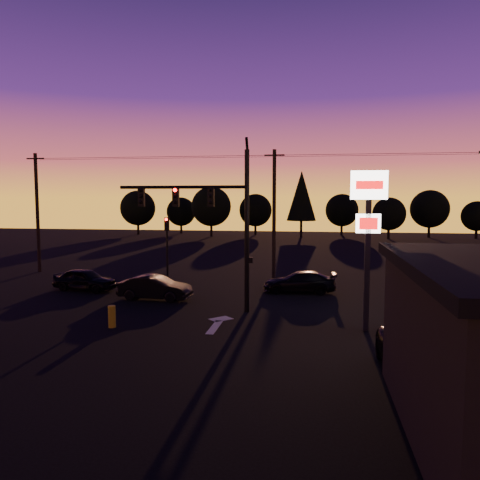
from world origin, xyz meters
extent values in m
plane|color=black|center=(0.00, 0.00, 0.00)|extent=(120.00, 120.00, 0.00)
cube|color=beige|center=(0.50, 1.00, 0.01)|extent=(0.35, 2.20, 0.01)
cube|color=beige|center=(0.50, 2.40, 0.01)|extent=(1.20, 1.20, 0.01)
cylinder|color=black|center=(1.50, 4.00, 4.00)|extent=(0.24, 0.24, 8.00)
cylinder|color=black|center=(1.50, 4.00, 8.20)|extent=(0.14, 0.52, 0.76)
cylinder|color=black|center=(-1.75, 4.00, 6.20)|extent=(6.50, 0.16, 0.16)
cube|color=black|center=(-0.30, 4.00, 5.70)|extent=(0.32, 0.22, 0.95)
sphere|color=black|center=(-0.30, 3.87, 6.05)|extent=(0.18, 0.18, 0.18)
sphere|color=black|center=(-0.30, 3.87, 5.75)|extent=(0.18, 0.18, 0.18)
sphere|color=black|center=(-0.30, 3.87, 5.45)|extent=(0.18, 0.18, 0.18)
cube|color=black|center=(-2.10, 4.00, 5.70)|extent=(0.32, 0.22, 0.95)
sphere|color=#FF0705|center=(-2.10, 3.87, 6.05)|extent=(0.18, 0.18, 0.18)
sphere|color=black|center=(-2.10, 3.87, 5.75)|extent=(0.18, 0.18, 0.18)
sphere|color=black|center=(-2.10, 3.87, 5.45)|extent=(0.18, 0.18, 0.18)
cube|color=black|center=(-3.90, 4.00, 5.70)|extent=(0.32, 0.22, 0.95)
sphere|color=black|center=(-3.90, 3.87, 6.05)|extent=(0.18, 0.18, 0.18)
sphere|color=black|center=(-3.90, 3.87, 5.75)|extent=(0.18, 0.18, 0.18)
sphere|color=black|center=(-3.90, 3.87, 5.45)|extent=(0.18, 0.18, 0.18)
cube|color=black|center=(1.68, 4.00, 2.60)|extent=(0.22, 0.18, 0.28)
cylinder|color=black|center=(-5.00, 11.50, 1.80)|extent=(0.14, 0.14, 3.60)
cube|color=black|center=(-5.00, 11.50, 3.90)|extent=(0.30, 0.20, 0.90)
sphere|color=#FF0705|center=(-5.00, 11.38, 4.22)|extent=(0.18, 0.18, 0.18)
sphere|color=black|center=(-5.00, 11.38, 3.94)|extent=(0.18, 0.18, 0.18)
sphere|color=black|center=(-5.00, 11.38, 3.66)|extent=(0.18, 0.18, 0.18)
cube|color=black|center=(7.00, 1.50, 3.20)|extent=(0.22, 0.22, 6.40)
cube|color=white|center=(7.00, 1.50, 6.20)|extent=(1.50, 0.25, 1.20)
cube|color=red|center=(7.00, 1.36, 6.20)|extent=(1.10, 0.02, 0.35)
cube|color=white|center=(7.00, 1.50, 4.60)|extent=(1.00, 0.22, 0.80)
cube|color=red|center=(7.00, 1.37, 4.60)|extent=(0.75, 0.02, 0.50)
cylinder|color=black|center=(-16.00, 14.00, 4.50)|extent=(0.26, 0.26, 9.00)
cube|color=black|center=(-16.00, 14.00, 8.60)|extent=(1.40, 0.10, 0.10)
cylinder|color=black|center=(2.00, 14.00, 4.50)|extent=(0.26, 0.26, 9.00)
cube|color=black|center=(2.00, 14.00, 8.60)|extent=(1.40, 0.10, 0.10)
cylinder|color=black|center=(-7.00, 13.40, 8.55)|extent=(18.00, 0.02, 0.02)
cylinder|color=black|center=(-7.00, 14.00, 8.60)|extent=(18.00, 0.02, 0.02)
cylinder|color=black|center=(-7.00, 14.60, 8.55)|extent=(18.00, 0.02, 0.02)
cylinder|color=black|center=(11.00, 13.40, 8.55)|extent=(18.00, 0.02, 0.02)
cylinder|color=black|center=(11.00, 14.00, 8.60)|extent=(18.00, 0.02, 0.02)
cylinder|color=black|center=(11.00, 14.60, 8.55)|extent=(18.00, 0.02, 0.02)
cube|color=black|center=(9.00, -3.48, 1.40)|extent=(2.20, 0.05, 1.60)
cylinder|color=#A69914|center=(-3.95, 0.28, 0.48)|extent=(0.32, 0.32, 0.96)
cylinder|color=black|center=(-22.00, 50.00, 0.81)|extent=(0.36, 0.36, 1.62)
sphere|color=black|center=(-22.00, 50.00, 4.06)|extent=(5.36, 5.36, 5.36)
cylinder|color=black|center=(-16.00, 53.00, 0.69)|extent=(0.36, 0.36, 1.38)
sphere|color=black|center=(-16.00, 53.00, 3.44)|extent=(4.54, 4.54, 4.54)
cylinder|color=black|center=(-10.00, 48.00, 0.88)|extent=(0.36, 0.36, 1.75)
sphere|color=black|center=(-10.00, 48.00, 4.38)|extent=(5.77, 5.78, 5.78)
cylinder|color=black|center=(-4.00, 52.00, 0.75)|extent=(0.36, 0.36, 1.50)
sphere|color=black|center=(-4.00, 52.00, 3.75)|extent=(4.95, 4.95, 4.95)
cylinder|color=black|center=(3.00, 49.00, 1.19)|extent=(0.36, 0.36, 2.38)
cone|color=black|center=(3.00, 49.00, 5.94)|extent=(4.18, 4.18, 7.12)
cylinder|color=black|center=(9.00, 54.00, 0.75)|extent=(0.36, 0.36, 1.50)
sphere|color=black|center=(9.00, 54.00, 3.75)|extent=(4.95, 4.95, 4.95)
cylinder|color=black|center=(15.00, 48.00, 0.69)|extent=(0.36, 0.36, 1.38)
sphere|color=black|center=(15.00, 48.00, 3.44)|extent=(4.54, 4.54, 4.54)
cylinder|color=black|center=(21.00, 51.00, 0.81)|extent=(0.36, 0.36, 1.62)
sphere|color=black|center=(21.00, 51.00, 4.06)|extent=(5.36, 5.36, 5.36)
cylinder|color=black|center=(27.00, 50.00, 0.62)|extent=(0.36, 0.36, 1.25)
sphere|color=black|center=(27.00, 50.00, 3.12)|extent=(4.12, 4.12, 4.12)
imported|color=black|center=(-9.09, 7.81, 0.67)|extent=(4.14, 2.21, 1.34)
imported|color=black|center=(-3.97, 6.01, 0.67)|extent=(4.17, 1.74, 1.34)
imported|color=black|center=(3.95, 9.24, 0.63)|extent=(4.41, 1.94, 1.26)
imported|color=black|center=(8.25, -3.93, 0.75)|extent=(2.51, 5.40, 1.50)
camera|label=1|loc=(4.72, -18.69, 5.69)|focal=35.00mm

